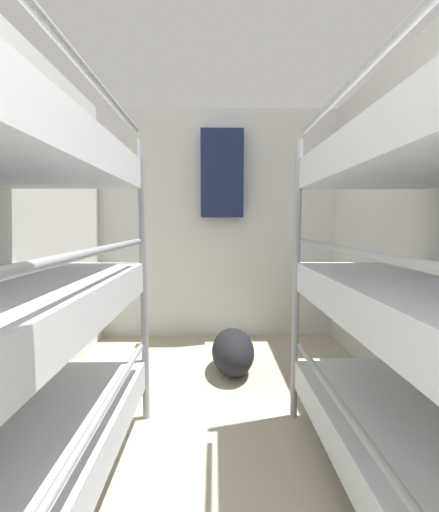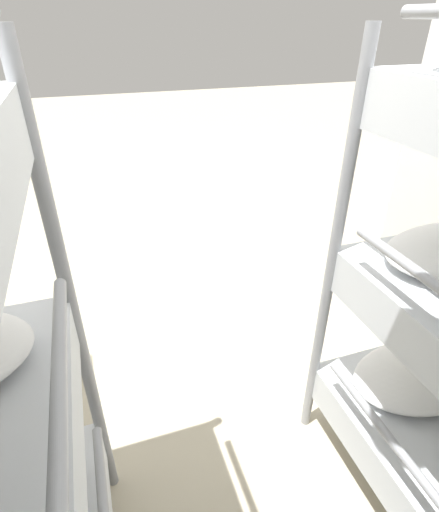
{
  "view_description": "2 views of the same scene",
  "coord_description": "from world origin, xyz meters",
  "views": [
    {
      "loc": [
        -0.04,
        0.34,
        1.25
      ],
      "look_at": [
        0.0,
        2.82,
        1.02
      ],
      "focal_mm": 24.0,
      "sensor_mm": 36.0,
      "label": 1
    },
    {
      "loc": [
        0.35,
        1.67,
        1.77
      ],
      "look_at": [
        0.08,
        0.86,
        1.25
      ],
      "focal_mm": 28.0,
      "sensor_mm": 36.0,
      "label": 2
    }
  ],
  "objects": [
    {
      "name": "wall_back",
      "position": [
        0.0,
        4.1,
        1.23
      ],
      "size": [
        2.67,
        0.06,
        2.47
      ],
      "color": "silver",
      "rests_on": "ground_plane"
    },
    {
      "name": "duffel_bag",
      "position": [
        0.12,
        3.14,
        0.18
      ],
      "size": [
        0.35,
        0.63,
        0.35
      ],
      "color": "black",
      "rests_on": "ground_plane"
    },
    {
      "name": "hanging_coat",
      "position": [
        0.04,
        3.95,
        1.77
      ],
      "size": [
        0.44,
        0.12,
        0.9
      ],
      "color": "#192347"
    }
  ]
}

